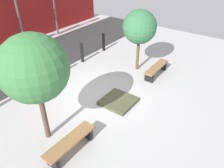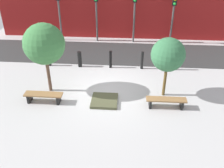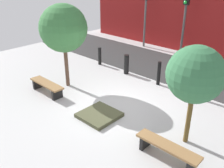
{
  "view_description": "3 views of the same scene",
  "coord_description": "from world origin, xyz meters",
  "px_view_note": "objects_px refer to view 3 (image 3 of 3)",
  "views": [
    {
      "loc": [
        -5.31,
        -4.44,
        4.87
      ],
      "look_at": [
        -0.34,
        -0.83,
        0.96
      ],
      "focal_mm": 35.0,
      "sensor_mm": 36.0,
      "label": 1
    },
    {
      "loc": [
        1.0,
        -9.81,
        6.27
      ],
      "look_at": [
        0.33,
        -0.94,
        0.96
      ],
      "focal_mm": 40.0,
      "sensor_mm": 36.0,
      "label": 2
    },
    {
      "loc": [
        4.97,
        -5.54,
        4.35
      ],
      "look_at": [
        0.13,
        -0.42,
        1.04
      ],
      "focal_mm": 40.0,
      "sensor_mm": 36.0,
      "label": 3
    }
  ],
  "objects_px": {
    "bollard_left": "(126,64)",
    "bollard_right": "(199,86)",
    "bench_right": "(167,149)",
    "tree_behind_left_bench": "(63,28)",
    "tree_behind_right_bench": "(195,75)",
    "bollard_center": "(159,73)",
    "bench_left": "(47,86)",
    "planter_bed": "(99,115)",
    "traffic_light_west": "(146,5)",
    "traffic_light_mid_west": "(185,10)",
    "bollard_far_left": "(100,56)"
  },
  "relations": [
    {
      "from": "bollard_left",
      "to": "bollard_right",
      "type": "xyz_separation_m",
      "value": [
        3.41,
        0.0,
        0.06
      ]
    },
    {
      "from": "bench_right",
      "to": "tree_behind_left_bench",
      "type": "bearing_deg",
      "value": 169.2
    },
    {
      "from": "tree_behind_right_bench",
      "to": "bollard_left",
      "type": "relative_size",
      "value": 3.09
    },
    {
      "from": "bollard_left",
      "to": "bollard_center",
      "type": "height_order",
      "value": "bollard_center"
    },
    {
      "from": "tree_behind_left_bench",
      "to": "bollard_left",
      "type": "distance_m",
      "value": 3.3
    },
    {
      "from": "bench_left",
      "to": "bollard_center",
      "type": "bearing_deg",
      "value": 53.75
    },
    {
      "from": "bollard_left",
      "to": "planter_bed",
      "type": "bearing_deg",
      "value": -62.9
    },
    {
      "from": "tree_behind_left_bench",
      "to": "bollard_right",
      "type": "relative_size",
      "value": 3.24
    },
    {
      "from": "tree_behind_left_bench",
      "to": "bollard_center",
      "type": "bearing_deg",
      "value": 44.36
    },
    {
      "from": "bollard_center",
      "to": "bollard_right",
      "type": "bearing_deg",
      "value": 0.0
    },
    {
      "from": "bench_right",
      "to": "traffic_light_west",
      "type": "height_order",
      "value": "traffic_light_west"
    },
    {
      "from": "bollard_left",
      "to": "traffic_light_west",
      "type": "xyz_separation_m",
      "value": [
        -2.0,
        3.97,
        1.96
      ]
    },
    {
      "from": "bench_right",
      "to": "traffic_light_mid_west",
      "type": "height_order",
      "value": "traffic_light_mid_west"
    },
    {
      "from": "tree_behind_left_bench",
      "to": "tree_behind_right_bench",
      "type": "xyz_separation_m",
      "value": [
        5.24,
        0.0,
        -0.32
      ]
    },
    {
      "from": "bench_left",
      "to": "bench_right",
      "type": "relative_size",
      "value": 0.99
    },
    {
      "from": "planter_bed",
      "to": "traffic_light_west",
      "type": "xyz_separation_m",
      "value": [
        -3.71,
        7.3,
        2.34
      ]
    },
    {
      "from": "bollard_right",
      "to": "traffic_light_west",
      "type": "distance_m",
      "value": 6.98
    },
    {
      "from": "bollard_far_left",
      "to": "traffic_light_mid_west",
      "type": "bearing_deg",
      "value": 61.31
    },
    {
      "from": "bench_left",
      "to": "bollard_far_left",
      "type": "xyz_separation_m",
      "value": [
        -0.79,
        3.53,
        0.12
      ]
    },
    {
      "from": "bollard_right",
      "to": "planter_bed",
      "type": "bearing_deg",
      "value": -117.1
    },
    {
      "from": "planter_bed",
      "to": "traffic_light_mid_west",
      "type": "distance_m",
      "value": 7.75
    },
    {
      "from": "bollard_center",
      "to": "tree_behind_left_bench",
      "type": "bearing_deg",
      "value": -135.64
    },
    {
      "from": "tree_behind_right_bench",
      "to": "traffic_light_mid_west",
      "type": "distance_m",
      "value": 7.59
    },
    {
      "from": "planter_bed",
      "to": "tree_behind_right_bench",
      "type": "height_order",
      "value": "tree_behind_right_bench"
    },
    {
      "from": "bench_left",
      "to": "bollard_left",
      "type": "height_order",
      "value": "bollard_left"
    },
    {
      "from": "planter_bed",
      "to": "bollard_left",
      "type": "distance_m",
      "value": 3.76
    },
    {
      "from": "tree_behind_left_bench",
      "to": "bench_right",
      "type": "bearing_deg",
      "value": -10.46
    },
    {
      "from": "bench_left",
      "to": "tree_behind_left_bench",
      "type": "relative_size",
      "value": 0.52
    },
    {
      "from": "bollard_left",
      "to": "bollard_right",
      "type": "bearing_deg",
      "value": 0.0
    },
    {
      "from": "planter_bed",
      "to": "tree_behind_left_bench",
      "type": "distance_m",
      "value": 3.54
    },
    {
      "from": "bollard_far_left",
      "to": "traffic_light_west",
      "type": "height_order",
      "value": "traffic_light_west"
    },
    {
      "from": "bench_right",
      "to": "bollard_far_left",
      "type": "bearing_deg",
      "value": 149.31
    },
    {
      "from": "bench_right",
      "to": "bollard_center",
      "type": "xyz_separation_m",
      "value": [
        -2.62,
        3.53,
        0.18
      ]
    },
    {
      "from": "bollard_left",
      "to": "traffic_light_west",
      "type": "bearing_deg",
      "value": 116.81
    },
    {
      "from": "bench_left",
      "to": "planter_bed",
      "type": "height_order",
      "value": "bench_left"
    },
    {
      "from": "bench_right",
      "to": "traffic_light_west",
      "type": "relative_size",
      "value": 0.48
    },
    {
      "from": "bollard_far_left",
      "to": "tree_behind_right_bench",
      "type": "bearing_deg",
      "value": -23.03
    },
    {
      "from": "bollard_right",
      "to": "bollard_left",
      "type": "bearing_deg",
      "value": 180.0
    },
    {
      "from": "bench_left",
      "to": "tree_behind_right_bench",
      "type": "xyz_separation_m",
      "value": [
        5.24,
        0.97,
        1.68
      ]
    },
    {
      "from": "bench_left",
      "to": "traffic_light_mid_west",
      "type": "distance_m",
      "value": 7.9
    },
    {
      "from": "planter_bed",
      "to": "traffic_light_mid_west",
      "type": "bearing_deg",
      "value": 99.61
    },
    {
      "from": "bench_left",
      "to": "tree_behind_right_bench",
      "type": "height_order",
      "value": "tree_behind_right_bench"
    },
    {
      "from": "bollard_far_left",
      "to": "bollard_left",
      "type": "height_order",
      "value": "bollard_left"
    },
    {
      "from": "bench_left",
      "to": "bollard_right",
      "type": "bearing_deg",
      "value": 39.56
    },
    {
      "from": "traffic_light_mid_west",
      "to": "tree_behind_left_bench",
      "type": "bearing_deg",
      "value": -101.97
    },
    {
      "from": "bollard_far_left",
      "to": "bench_left",
      "type": "bearing_deg",
      "value": -77.43
    },
    {
      "from": "tree_behind_left_bench",
      "to": "tree_behind_right_bench",
      "type": "relative_size",
      "value": 1.18
    },
    {
      "from": "traffic_light_west",
      "to": "traffic_light_mid_west",
      "type": "height_order",
      "value": "traffic_light_west"
    },
    {
      "from": "bollard_far_left",
      "to": "traffic_light_mid_west",
      "type": "height_order",
      "value": "traffic_light_mid_west"
    },
    {
      "from": "tree_behind_left_bench",
      "to": "bollard_far_left",
      "type": "distance_m",
      "value": 3.27
    }
  ]
}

